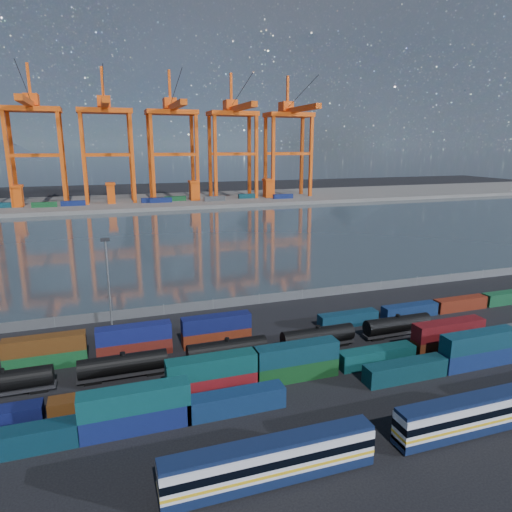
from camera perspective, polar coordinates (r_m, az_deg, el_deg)
name	(u,v)px	position (r m, az deg, el deg)	size (l,w,h in m)	color
ground	(318,361)	(73.61, 7.72, -12.93)	(700.00, 700.00, 0.00)	black
harbor_water	(191,237)	(169.56, -8.17, 2.43)	(700.00, 700.00, 0.00)	#2C383F
far_quay	(156,201)	(272.15, -12.35, 6.71)	(700.00, 70.00, 2.00)	#514F4C
distant_mountains	(122,86)	(1671.75, -16.40, 19.66)	(2470.00, 1100.00, 520.00)	#1E2630
passenger_train	(479,414)	(62.06, 26.10, -17.27)	(74.06, 2.72, 4.67)	silver
container_row_south	(274,389)	(61.40, 2.22, -16.29)	(141.20, 2.59, 5.51)	#3A3C3E
container_row_mid	(364,355)	(72.45, 13.39, -11.95)	(142.72, 2.54, 5.41)	#414346
container_row_north	(169,339)	(77.05, -10.86, -10.16)	(140.98, 2.38, 5.07)	navy
tanker_string	(177,357)	(70.77, -9.84, -12.36)	(90.39, 2.77, 3.96)	black
waterfront_fence	(259,299)	(97.05, 0.38, -5.43)	(160.12, 0.12, 2.20)	#595B5E
yard_light_mast	(108,277)	(87.83, -18.01, -2.53)	(1.60, 0.40, 16.60)	slate
gantry_cranes	(140,123)	(262.90, -14.35, 15.86)	(202.89, 53.54, 72.50)	#EC5210
quay_containers	(139,201)	(256.49, -14.44, 6.69)	(172.58, 10.99, 2.60)	navy
straddle_carriers	(153,191)	(261.27, -12.71, 7.91)	(140.00, 7.00, 11.10)	#EC5210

